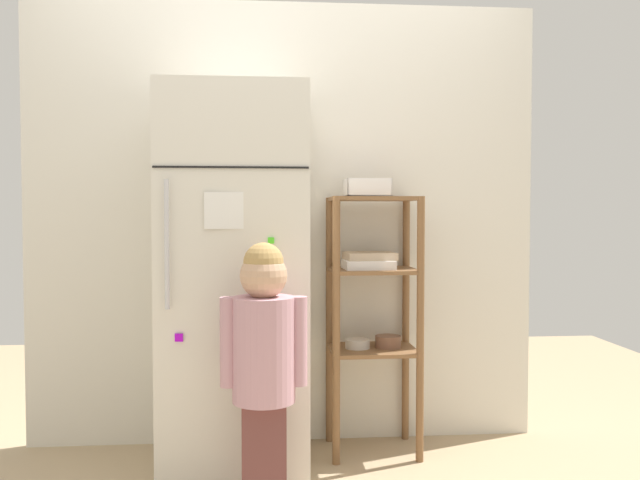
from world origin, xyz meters
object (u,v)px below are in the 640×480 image
fruit_bin (368,190)px  child_standing (264,349)px  pantry_shelf_unit (372,294)px  refrigerator (235,280)px

fruit_bin → child_standing: bearing=-130.1°
child_standing → pantry_shelf_unit: 0.81m
refrigerator → fruit_bin: 0.77m
pantry_shelf_unit → fruit_bin: bearing=-166.8°
pantry_shelf_unit → fruit_bin: (-0.02, -0.01, 0.50)m
refrigerator → child_standing: (0.13, -0.47, -0.22)m
refrigerator → pantry_shelf_unit: refrigerator is taller
refrigerator → fruit_bin: bearing=11.2°
refrigerator → child_standing: size_ratio=1.64×
fruit_bin → pantry_shelf_unit: bearing=13.2°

